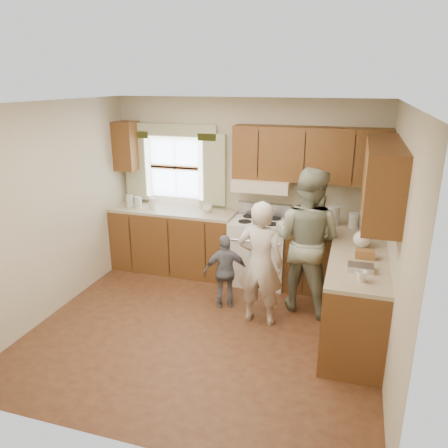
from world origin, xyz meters
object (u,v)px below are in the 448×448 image
(stove, at_px, (259,250))
(child, at_px, (226,272))
(woman_left, at_px, (260,264))
(woman_right, at_px, (307,240))

(stove, distance_m, child, 0.88)
(woman_left, distance_m, woman_right, 0.69)
(child, bearing_deg, woman_left, 131.24)
(stove, height_order, woman_right, woman_right)
(woman_left, distance_m, child, 0.60)
(woman_left, bearing_deg, stove, -73.26)
(woman_right, xyz_separation_m, child, (-0.94, -0.27, -0.42))
(woman_left, xyz_separation_m, woman_right, (0.45, 0.50, 0.15))
(woman_left, height_order, child, woman_left)
(woman_right, bearing_deg, woman_left, 64.54)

